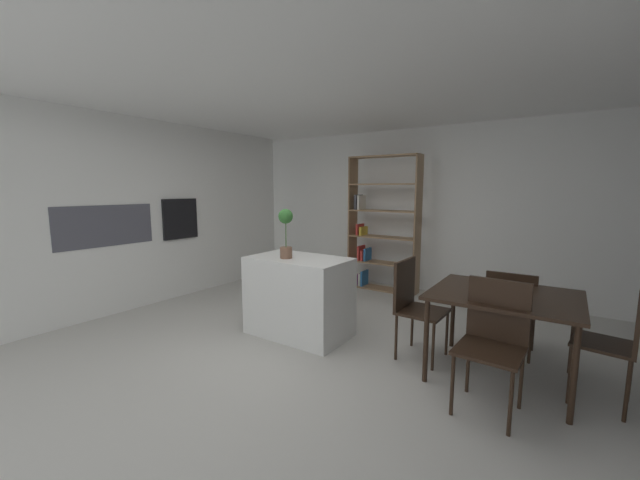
{
  "coord_description": "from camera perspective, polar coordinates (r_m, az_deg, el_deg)",
  "views": [
    {
      "loc": [
        2.33,
        -2.84,
        1.65
      ],
      "look_at": [
        0.19,
        0.31,
        1.13
      ],
      "focal_mm": 20.67,
      "sensor_mm": 36.0,
      "label": 1
    }
  ],
  "objects": [
    {
      "name": "ground_plane",
      "position": [
        4.03,
        -5.0,
        -16.44
      ],
      "size": [
        9.02,
        9.02,
        0.0
      ],
      "primitive_type": "plane",
      "color": "beige"
    },
    {
      "name": "ceiling_slab",
      "position": [
        3.81,
        -5.52,
        23.12
      ],
      "size": [
        6.56,
        6.2,
        0.06
      ],
      "color": "white",
      "rests_on": "ground_plane"
    },
    {
      "name": "back_partition",
      "position": [
        6.36,
        12.6,
        4.6
      ],
      "size": [
        6.56,
        0.06,
        2.63
      ],
      "primitive_type": "cube",
      "color": "white",
      "rests_on": "ground_plane"
    },
    {
      "name": "tall_cabinet_run_left",
      "position": [
        5.97,
        -27.5,
        3.7
      ],
      "size": [
        0.61,
        5.6,
        2.63
      ],
      "primitive_type": "cube",
      "color": "white",
      "rests_on": "ground_plane"
    },
    {
      "name": "cabinet_niche_splashback",
      "position": [
        5.49,
        -30.23,
        1.9
      ],
      "size": [
        0.01,
        1.23,
        0.53
      ],
      "color": "#4C4C56",
      "rests_on": "ground_plane"
    },
    {
      "name": "built_in_oven",
      "position": [
        6.03,
        -20.82,
        3.11
      ],
      "size": [
        0.06,
        0.58,
        0.61
      ],
      "color": "black",
      "rests_on": "ground_plane"
    },
    {
      "name": "kitchen_island",
      "position": [
        4.25,
        -3.28,
        -8.68
      ],
      "size": [
        1.12,
        0.68,
        0.89
      ],
      "primitive_type": "cube",
      "color": "white",
      "rests_on": "ground_plane"
    },
    {
      "name": "potted_plant_on_island",
      "position": [
        4.08,
        -5.32,
        1.7
      ],
      "size": [
        0.16,
        0.16,
        0.55
      ],
      "color": "brown",
      "rests_on": "kitchen_island"
    },
    {
      "name": "open_bookshelf",
      "position": [
        6.13,
        9.11,
        1.75
      ],
      "size": [
        1.17,
        0.3,
        2.19
      ],
      "color": "#997551",
      "rests_on": "ground_plane"
    },
    {
      "name": "dining_table",
      "position": [
        3.59,
        26.58,
        -8.47
      ],
      "size": [
        1.17,
        1.0,
        0.77
      ],
      "color": "black",
      "rests_on": "ground_plane"
    },
    {
      "name": "dining_chair_near",
      "position": [
        3.14,
        25.28,
        -12.96
      ],
      "size": [
        0.47,
        0.48,
        0.97
      ],
      "rotation": [
        0.0,
        0.0,
        -0.06
      ],
      "color": "black",
      "rests_on": "ground_plane"
    },
    {
      "name": "dining_chair_island_side",
      "position": [
        3.81,
        14.24,
        -8.92
      ],
      "size": [
        0.44,
        0.47,
        0.96
      ],
      "rotation": [
        0.0,
        0.0,
        1.53
      ],
      "color": "black",
      "rests_on": "ground_plane"
    },
    {
      "name": "dining_chair_far",
      "position": [
        4.15,
        27.43,
        -8.89
      ],
      "size": [
        0.45,
        0.4,
        0.86
      ],
      "rotation": [
        0.0,
        0.0,
        3.15
      ],
      "color": "black",
      "rests_on": "ground_plane"
    },
    {
      "name": "dining_chair_window_side",
      "position": [
        3.61,
        39.32,
        -11.31
      ],
      "size": [
        0.46,
        0.46,
        0.98
      ],
      "rotation": [
        0.0,
        0.0,
        -1.72
      ],
      "color": "black",
      "rests_on": "ground_plane"
    }
  ]
}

